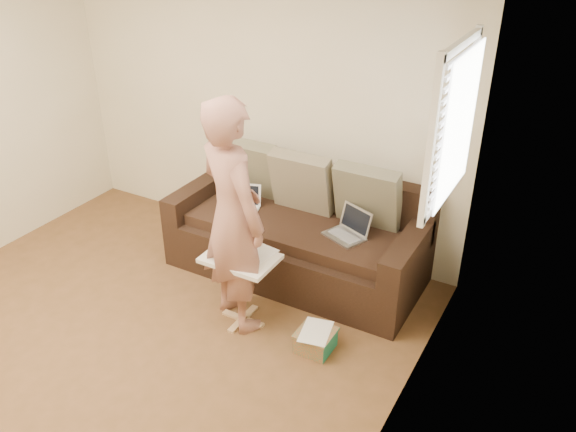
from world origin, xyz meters
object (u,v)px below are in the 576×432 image
object	(u,v)px
laptop_white	(240,212)
drinking_glass	(232,241)
laptop_silver	(344,237)
striped_box	(316,340)
side_table	(242,289)
sofa	(296,230)
person	(233,217)

from	to	relation	value
laptop_white	drinking_glass	size ratio (longest dim) A/B	2.54
laptop_silver	striped_box	size ratio (longest dim) A/B	1.20
drinking_glass	laptop_white	bearing A→B (deg)	118.93
laptop_white	striped_box	distance (m)	1.42
striped_box	side_table	bearing A→B (deg)	177.97
sofa	laptop_silver	world-z (taller)	sofa
laptop_silver	laptop_white	world-z (taller)	laptop_white
laptop_silver	drinking_glass	bearing A→B (deg)	-109.70
person	laptop_silver	bearing A→B (deg)	-101.22
laptop_white	side_table	xyz separation A→B (m)	(0.47, -0.72, -0.22)
side_table	drinking_glass	bearing A→B (deg)	147.87
person	side_table	xyz separation A→B (m)	(0.06, -0.01, -0.62)
laptop_silver	drinking_glass	world-z (taller)	drinking_glass
laptop_silver	laptop_white	bearing A→B (deg)	-154.76
sofa	drinking_glass	world-z (taller)	sofa
sofa	laptop_white	world-z (taller)	sofa
sofa	drinking_glass	distance (m)	0.79
person	drinking_glass	xyz separation A→B (m)	(-0.06, 0.06, -0.26)
laptop_silver	sofa	bearing A→B (deg)	-163.50
sofa	striped_box	distance (m)	1.10
sofa	striped_box	bearing A→B (deg)	-53.37
person	drinking_glass	world-z (taller)	person
laptop_silver	drinking_glass	xyz separation A→B (m)	(-0.63, -0.69, 0.14)
striped_box	laptop_silver	bearing A→B (deg)	100.75
sofa	laptop_silver	distance (m)	0.49
person	drinking_glass	size ratio (longest dim) A/B	15.28
laptop_silver	side_table	bearing A→B (deg)	-101.00
side_table	striped_box	xyz separation A→B (m)	(0.66, -0.02, -0.21)
laptop_white	drinking_glass	xyz separation A→B (m)	(0.36, -0.64, 0.14)
laptop_white	drinking_glass	bearing A→B (deg)	-78.32
sofa	striped_box	size ratio (longest dim) A/B	8.24
side_table	drinking_glass	xyz separation A→B (m)	(-0.12, 0.07, 0.36)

